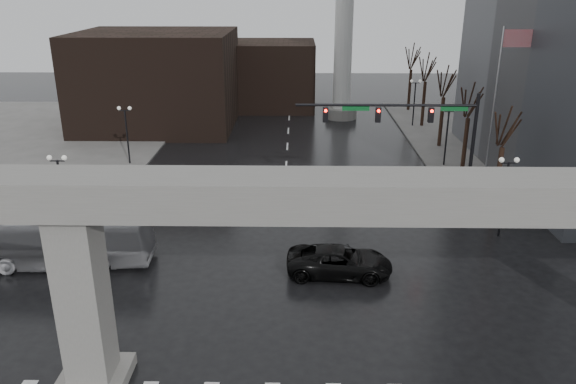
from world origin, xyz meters
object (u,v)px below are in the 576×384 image
Objects in this scene: signal_mast_arm at (418,126)px; far_car at (247,182)px; pickup_truck at (339,261)px; city_bus at (51,239)px.

signal_mast_arm is 13.19m from far_car.
pickup_truck is 0.51× the size of city_bus.
city_bus reaches higher than pickup_truck.
city_bus is 2.55× the size of far_car.
pickup_truck is at bearing -71.83° from far_car.
city_bus is (-15.88, 0.94, 0.74)m from pickup_truck.
city_bus is at bearing 90.47° from pickup_truck.
city_bus is 15.44m from far_car.
signal_mast_arm is 1.11× the size of city_bus.
city_bus is at bearing -157.56° from signal_mast_arm.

